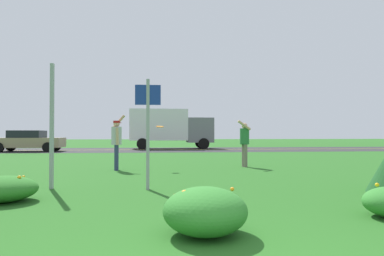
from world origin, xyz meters
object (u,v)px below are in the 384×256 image
person_catcher_green_shirt (244,140)px  car_tan_center_left (28,141)px  sign_post_near_path (52,126)px  box_truck_gray (170,127)px  person_thrower_red_cap_gray_shirt (117,140)px  frisbee_orange (160,127)px  sign_post_by_roadside (148,122)px

person_catcher_green_shirt → car_tan_center_left: bearing=136.2°
sign_post_near_path → box_truck_gray: size_ratio=0.42×
person_thrower_red_cap_gray_shirt → frisbee_orange: person_thrower_red_cap_gray_shirt is taller
sign_post_by_roadside → person_thrower_red_cap_gray_shirt: 4.17m
sign_post_near_path → box_truck_gray: (3.24, 19.36, 0.41)m
sign_post_near_path → sign_post_by_roadside: sign_post_near_path is taller
sign_post_near_path → person_thrower_red_cap_gray_shirt: (0.95, 3.66, -0.37)m
sign_post_near_path → frisbee_orange: size_ratio=10.72×
frisbee_orange → box_truck_gray: bearing=86.9°
sign_post_near_path → sign_post_by_roadside: bearing=-8.2°
sign_post_near_path → car_tan_center_left: sign_post_near_path is taller
person_thrower_red_cap_gray_shirt → box_truck_gray: (2.29, 15.70, 0.78)m
frisbee_orange → sign_post_by_roadside: bearing=-93.7°
sign_post_by_roadside → person_thrower_red_cap_gray_shirt: sign_post_by_roadside is taller
person_catcher_green_shirt → frisbee_orange: 3.21m
sign_post_near_path → sign_post_by_roadside: (2.14, -0.31, 0.08)m
person_thrower_red_cap_gray_shirt → person_catcher_green_shirt: (4.58, 0.65, -0.05)m
sign_post_by_roadside → box_truck_gray: box_truck_gray is taller
box_truck_gray → sign_post_by_roadside: bearing=-93.2°
person_catcher_green_shirt → box_truck_gray: (-2.29, 15.05, 0.83)m
sign_post_by_roadside → person_catcher_green_shirt: sign_post_by_roadside is taller
person_thrower_red_cap_gray_shirt → person_catcher_green_shirt: 4.62m
person_thrower_red_cap_gray_shirt → car_tan_center_left: 14.40m
sign_post_near_path → person_catcher_green_shirt: 7.02m
car_tan_center_left → box_truck_gray: bearing=19.3°
sign_post_by_roadside → car_tan_center_left: 18.45m
person_catcher_green_shirt → car_tan_center_left: size_ratio=0.38×
sign_post_by_roadside → box_truck_gray: 19.70m
person_catcher_green_shirt → frisbee_orange: size_ratio=6.62×
person_thrower_red_cap_gray_shirt → frisbee_orange: bearing=3.4°
sign_post_near_path → person_catcher_green_shirt: size_ratio=1.62×
sign_post_near_path → sign_post_by_roadside: 2.16m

